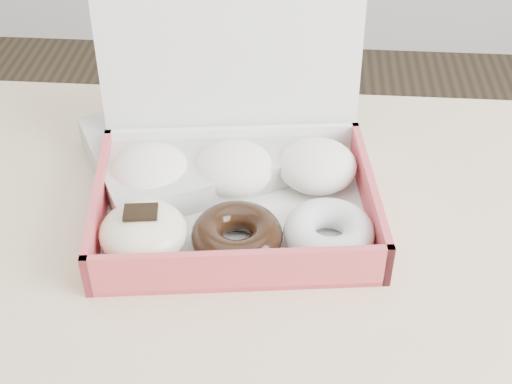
{
  "coord_description": "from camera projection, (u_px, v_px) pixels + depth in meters",
  "views": [
    {
      "loc": [
        0.07,
        -0.5,
        1.29
      ],
      "look_at": [
        0.02,
        0.12,
        0.78
      ],
      "focal_mm": 50.0,
      "sensor_mm": 36.0,
      "label": 1
    }
  ],
  "objects": [
    {
      "name": "newspapers",
      "position": [
        197.0,
        149.0,
        0.89
      ],
      "size": [
        0.32,
        0.29,
        0.04
      ],
      "primitive_type": "cube",
      "rotation": [
        0.0,
        0.0,
        0.48
      ],
      "color": "silver",
      "rests_on": "table"
    },
    {
      "name": "table",
      "position": [
        230.0,
        341.0,
        0.78
      ],
      "size": [
        1.2,
        0.8,
        0.75
      ],
      "color": "tan",
      "rests_on": "ground"
    },
    {
      "name": "donut_box",
      "position": [
        232.0,
        184.0,
        0.81
      ],
      "size": [
        0.34,
        0.3,
        0.23
      ],
      "rotation": [
        0.0,
        0.0,
        0.13
      ],
      "color": "white",
      "rests_on": "table"
    }
  ]
}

